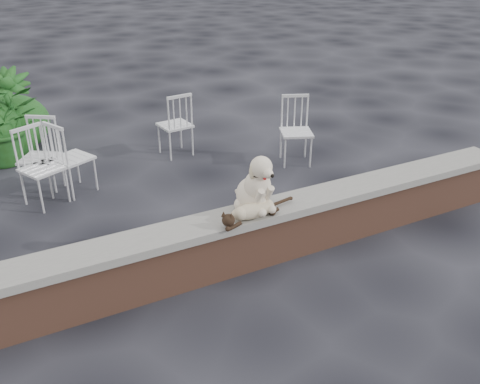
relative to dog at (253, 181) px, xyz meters
name	(u,v)px	position (x,y,z in m)	size (l,w,h in m)	color
ground	(263,259)	(0.10, -0.04, -0.88)	(60.00, 60.00, 0.00)	black
brick_wall	(263,238)	(0.10, -0.04, -0.63)	(6.00, 0.30, 0.50)	brown
capstone	(264,212)	(0.10, -0.04, -0.34)	(6.20, 0.40, 0.08)	slate
dog	(253,181)	(0.00, 0.00, 0.00)	(0.39, 0.51, 0.59)	beige
cat	(253,209)	(-0.08, -0.15, -0.21)	(1.01, 0.24, 0.17)	tan
chair_a	(42,168)	(-1.61, 2.21, -0.41)	(0.56, 0.56, 0.94)	white
chair_c	(175,124)	(0.34, 2.96, -0.41)	(0.56, 0.56, 0.94)	white
chair_b	(39,157)	(-1.59, 2.56, -0.41)	(0.56, 0.56, 0.94)	white
chair_e	(72,157)	(-1.23, 2.38, -0.41)	(0.56, 0.56, 0.94)	white
chair_d	(296,131)	(1.73, 1.89, -0.41)	(0.56, 0.56, 0.94)	white
potted_plant_a	(2,124)	(-1.89, 3.78, -0.31)	(1.01, 0.88, 1.13)	#1D4614
potted_plant_b	(10,114)	(-1.75, 3.98, -0.24)	(0.71, 0.71, 1.26)	#1D4614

